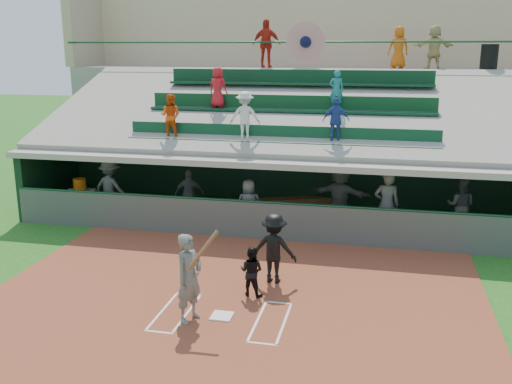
% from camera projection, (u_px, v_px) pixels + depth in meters
% --- Properties ---
extents(ground, '(100.00, 100.00, 0.00)m').
position_uv_depth(ground, '(222.00, 318.00, 11.73)').
color(ground, '#1E5718').
rests_on(ground, ground).
extents(dirt_slab, '(11.00, 9.00, 0.02)m').
position_uv_depth(dirt_slab, '(228.00, 307.00, 12.20)').
color(dirt_slab, brown).
rests_on(dirt_slab, ground).
extents(home_plate, '(0.43, 0.43, 0.03)m').
position_uv_depth(home_plate, '(222.00, 316.00, 11.72)').
color(home_plate, white).
rests_on(home_plate, dirt_slab).
extents(batters_box_chalk, '(2.65, 1.85, 0.01)m').
position_uv_depth(batters_box_chalk, '(222.00, 317.00, 11.73)').
color(batters_box_chalk, white).
rests_on(batters_box_chalk, dirt_slab).
extents(dugout_floor, '(16.00, 3.50, 0.04)m').
position_uv_depth(dugout_floor, '(280.00, 222.00, 18.11)').
color(dugout_floor, gray).
rests_on(dugout_floor, ground).
extents(concourse_slab, '(20.00, 3.00, 4.60)m').
position_uv_depth(concourse_slab, '(309.00, 123.00, 23.94)').
color(concourse_slab, gray).
rests_on(concourse_slab, ground).
extents(grandstand, '(20.40, 10.40, 7.80)m').
position_uv_depth(grandstand, '(298.00, 135.00, 21.12)').
color(grandstand, '#4D524D').
rests_on(grandstand, ground).
extents(batter_at_plate, '(0.96, 0.81, 1.95)m').
position_uv_depth(batter_at_plate, '(189.00, 278.00, 11.37)').
color(batter_at_plate, '#565853').
rests_on(batter_at_plate, dirt_slab).
extents(catcher, '(0.62, 0.53, 1.13)m').
position_uv_depth(catcher, '(251.00, 271.00, 12.62)').
color(catcher, black).
rests_on(catcher, dirt_slab).
extents(home_umpire, '(1.11, 0.68, 1.66)m').
position_uv_depth(home_umpire, '(274.00, 248.00, 13.30)').
color(home_umpire, black).
rests_on(home_umpire, dirt_slab).
extents(dugout_bench, '(14.18, 5.90, 0.45)m').
position_uv_depth(dugout_bench, '(285.00, 205.00, 19.17)').
color(dugout_bench, olive).
rests_on(dugout_bench, dugout_floor).
extents(white_table, '(1.06, 0.93, 0.78)m').
position_uv_depth(white_table, '(81.00, 202.00, 18.90)').
color(white_table, silver).
rests_on(white_table, dugout_floor).
extents(water_cooler, '(0.41, 0.41, 0.41)m').
position_uv_depth(water_cooler, '(80.00, 185.00, 18.70)').
color(water_cooler, orange).
rests_on(water_cooler, white_table).
extents(dugout_player_a, '(1.30, 0.89, 1.86)m').
position_uv_depth(dugout_player_a, '(110.00, 188.00, 18.51)').
color(dugout_player_a, '#535652').
rests_on(dugout_player_a, dugout_floor).
extents(dugout_player_b, '(1.01, 0.64, 1.60)m').
position_uv_depth(dugout_player_b, '(189.00, 194.00, 18.28)').
color(dugout_player_b, '#565954').
rests_on(dugout_player_b, dugout_floor).
extents(dugout_player_c, '(0.86, 0.66, 1.57)m').
position_uv_depth(dugout_player_c, '(249.00, 205.00, 17.00)').
color(dugout_player_c, '#51544F').
rests_on(dugout_player_c, dugout_floor).
extents(dugout_player_d, '(1.89, 0.94, 1.95)m').
position_uv_depth(dugout_player_d, '(340.00, 196.00, 17.28)').
color(dugout_player_d, '#585B56').
rests_on(dugout_player_d, dugout_floor).
extents(dugout_player_e, '(0.74, 0.51, 1.97)m').
position_uv_depth(dugout_player_e, '(386.00, 205.00, 16.29)').
color(dugout_player_e, '#51534F').
rests_on(dugout_player_e, dugout_floor).
extents(dugout_player_f, '(0.94, 0.81, 1.65)m').
position_uv_depth(dugout_player_f, '(461.00, 206.00, 16.83)').
color(dugout_player_f, '#50534E').
rests_on(dugout_player_f, dugout_floor).
extents(trash_bin, '(0.61, 0.61, 0.92)m').
position_uv_depth(trash_bin, '(489.00, 57.00, 20.72)').
color(trash_bin, black).
rests_on(trash_bin, concourse_slab).
extents(concourse_staff_a, '(1.10, 0.47, 1.87)m').
position_uv_depth(concourse_staff_a, '(266.00, 44.00, 22.29)').
color(concourse_staff_a, red).
rests_on(concourse_staff_a, concourse_slab).
extents(concourse_staff_b, '(0.87, 0.67, 1.59)m').
position_uv_depth(concourse_staff_b, '(399.00, 47.00, 21.96)').
color(concourse_staff_b, '#CA550B').
rests_on(concourse_staff_b, concourse_slab).
extents(concourse_staff_c, '(1.57, 0.73, 1.63)m').
position_uv_depth(concourse_staff_c, '(434.00, 47.00, 21.61)').
color(concourse_staff_c, tan).
rests_on(concourse_staff_c, concourse_slab).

